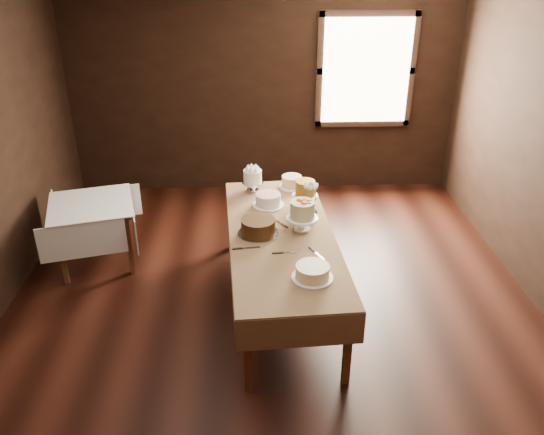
{
  "coord_description": "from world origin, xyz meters",
  "views": [
    {
      "loc": [
        -0.17,
        -4.05,
        3.14
      ],
      "look_at": [
        0.0,
        0.2,
        0.95
      ],
      "focal_mm": 36.36,
      "sensor_mm": 36.0,
      "label": 1
    }
  ],
  "objects_px": {
    "cake_chocolate": "(258,227)",
    "cake_server_b": "(320,256)",
    "cake_flowers": "(302,217)",
    "cake_cream": "(312,272)",
    "cake_meringue": "(253,181)",
    "side_table": "(92,211)",
    "cake_server_c": "(277,221)",
    "flower_vase": "(310,210)",
    "cake_lattice": "(268,201)",
    "cake_server_d": "(310,218)",
    "cake_speckled": "(292,182)",
    "cake_server_e": "(251,248)",
    "cake_server_a": "(291,252)",
    "cake_caramel": "(305,196)",
    "display_table": "(281,239)"
  },
  "relations": [
    {
      "from": "cake_caramel",
      "to": "flower_vase",
      "type": "relative_size",
      "value": 2.02
    },
    {
      "from": "cake_chocolate",
      "to": "cake_server_b",
      "type": "xyz_separation_m",
      "value": [
        0.51,
        -0.41,
        -0.07
      ]
    },
    {
      "from": "cake_flowers",
      "to": "cake_cream",
      "type": "height_order",
      "value": "cake_flowers"
    },
    {
      "from": "cake_cream",
      "to": "flower_vase",
      "type": "relative_size",
      "value": 2.55
    },
    {
      "from": "cake_chocolate",
      "to": "cake_server_c",
      "type": "relative_size",
      "value": 1.77
    },
    {
      "from": "cake_server_b",
      "to": "cake_server_c",
      "type": "relative_size",
      "value": 1.0
    },
    {
      "from": "cake_speckled",
      "to": "cake_server_e",
      "type": "height_order",
      "value": "cake_speckled"
    },
    {
      "from": "side_table",
      "to": "cake_server_c",
      "type": "bearing_deg",
      "value": -16.15
    },
    {
      "from": "cake_server_d",
      "to": "cake_server_b",
      "type": "bearing_deg",
      "value": -129.81
    },
    {
      "from": "cake_cream",
      "to": "cake_server_a",
      "type": "xyz_separation_m",
      "value": [
        -0.14,
        0.39,
        -0.05
      ]
    },
    {
      "from": "cake_server_c",
      "to": "cake_server_a",
      "type": "bearing_deg",
      "value": 155.44
    },
    {
      "from": "cake_meringue",
      "to": "cake_caramel",
      "type": "bearing_deg",
      "value": -38.96
    },
    {
      "from": "cake_lattice",
      "to": "flower_vase",
      "type": "distance_m",
      "value": 0.47
    },
    {
      "from": "cake_chocolate",
      "to": "cake_server_b",
      "type": "relative_size",
      "value": 1.77
    },
    {
      "from": "cake_chocolate",
      "to": "cake_lattice",
      "type": "bearing_deg",
      "value": 79.37
    },
    {
      "from": "side_table",
      "to": "cake_server_b",
      "type": "height_order",
      "value": "cake_server_b"
    },
    {
      "from": "display_table",
      "to": "cake_cream",
      "type": "bearing_deg",
      "value": -74.36
    },
    {
      "from": "cake_server_e",
      "to": "cake_caramel",
      "type": "bearing_deg",
      "value": 48.44
    },
    {
      "from": "flower_vase",
      "to": "cake_server_b",
      "type": "bearing_deg",
      "value": -89.31
    },
    {
      "from": "side_table",
      "to": "cake_caramel",
      "type": "distance_m",
      "value": 2.2
    },
    {
      "from": "cake_flowers",
      "to": "cake_caramel",
      "type": "bearing_deg",
      "value": 81.76
    },
    {
      "from": "cake_meringue",
      "to": "cake_server_c",
      "type": "distance_m",
      "value": 0.74
    },
    {
      "from": "cake_cream",
      "to": "cake_caramel",
      "type": "bearing_deg",
      "value": 87.46
    },
    {
      "from": "cake_meringue",
      "to": "cake_chocolate",
      "type": "height_order",
      "value": "cake_meringue"
    },
    {
      "from": "cake_server_e",
      "to": "cake_server_b",
      "type": "bearing_deg",
      "value": -22.33
    },
    {
      "from": "flower_vase",
      "to": "cake_server_e",
      "type": "bearing_deg",
      "value": -135.08
    },
    {
      "from": "display_table",
      "to": "cake_flowers",
      "type": "distance_m",
      "value": 0.27
    },
    {
      "from": "cake_meringue",
      "to": "side_table",
      "type": "bearing_deg",
      "value": -174.69
    },
    {
      "from": "cake_meringue",
      "to": "cake_chocolate",
      "type": "xyz_separation_m",
      "value": [
        0.04,
        -0.94,
        -0.04
      ]
    },
    {
      "from": "cake_lattice",
      "to": "cake_server_d",
      "type": "relative_size",
      "value": 1.42
    },
    {
      "from": "side_table",
      "to": "cake_server_d",
      "type": "xyz_separation_m",
      "value": [
        2.2,
        -0.5,
        0.13
      ]
    },
    {
      "from": "cake_server_b",
      "to": "cake_server_c",
      "type": "distance_m",
      "value": 0.72
    },
    {
      "from": "cake_server_c",
      "to": "flower_vase",
      "type": "bearing_deg",
      "value": -111.56
    },
    {
      "from": "flower_vase",
      "to": "cake_server_d",
      "type": "bearing_deg",
      "value": -87.11
    },
    {
      "from": "cake_lattice",
      "to": "cake_server_d",
      "type": "xyz_separation_m",
      "value": [
        0.39,
        -0.3,
        -0.05
      ]
    },
    {
      "from": "cake_flowers",
      "to": "cake_server_a",
      "type": "height_order",
      "value": "cake_flowers"
    },
    {
      "from": "side_table",
      "to": "flower_vase",
      "type": "xyz_separation_m",
      "value": [
        2.2,
        -0.47,
        0.2
      ]
    },
    {
      "from": "cake_lattice",
      "to": "cake_server_e",
      "type": "bearing_deg",
      "value": -101.77
    },
    {
      "from": "cake_meringue",
      "to": "cake_lattice",
      "type": "distance_m",
      "value": 0.4
    },
    {
      "from": "cake_flowers",
      "to": "cake_server_e",
      "type": "xyz_separation_m",
      "value": [
        -0.46,
        -0.31,
        -0.12
      ]
    },
    {
      "from": "cake_meringue",
      "to": "cake_speckled",
      "type": "height_order",
      "value": "cake_meringue"
    },
    {
      "from": "cake_chocolate",
      "to": "cake_server_c",
      "type": "xyz_separation_m",
      "value": [
        0.18,
        0.24,
        -0.07
      ]
    },
    {
      "from": "display_table",
      "to": "cake_speckled",
      "type": "bearing_deg",
      "value": 80.95
    },
    {
      "from": "cake_speckled",
      "to": "cake_server_d",
      "type": "distance_m",
      "value": 0.75
    },
    {
      "from": "cake_server_a",
      "to": "cake_meringue",
      "type": "bearing_deg",
      "value": 100.89
    },
    {
      "from": "cake_server_c",
      "to": "cake_server_e",
      "type": "xyz_separation_m",
      "value": [
        -0.24,
        -0.49,
        0.0
      ]
    },
    {
      "from": "side_table",
      "to": "cake_cream",
      "type": "distance_m",
      "value": 2.61
    },
    {
      "from": "cake_speckled",
      "to": "cake_server_a",
      "type": "xyz_separation_m",
      "value": [
        -0.1,
        -1.36,
        -0.06
      ]
    },
    {
      "from": "cake_chocolate",
      "to": "cake_cream",
      "type": "relative_size",
      "value": 1.15
    },
    {
      "from": "flower_vase",
      "to": "cake_caramel",
      "type": "bearing_deg",
      "value": 98.31
    }
  ]
}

